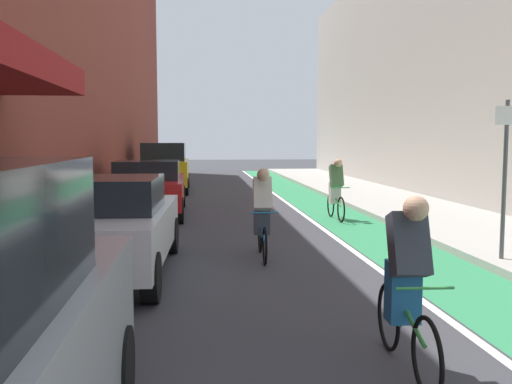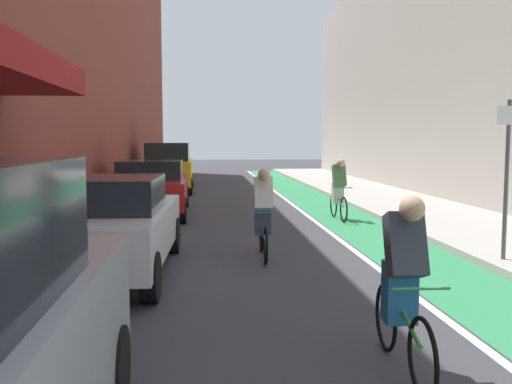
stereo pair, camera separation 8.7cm
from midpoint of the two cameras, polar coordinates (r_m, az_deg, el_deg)
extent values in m
plane|color=#38383D|center=(15.31, -1.98, -2.47)|extent=(89.11, 89.11, 0.00)
cube|color=#2D8451|center=(17.66, 6.47, -1.45)|extent=(1.60, 40.51, 0.00)
cube|color=white|center=(17.49, 3.58, -1.49)|extent=(0.12, 40.51, 0.00)
cube|color=#A8A59E|center=(18.34, 14.07, -1.11)|extent=(3.36, 40.51, 0.14)
cube|color=brown|center=(18.07, -20.41, 16.99)|extent=(3.00, 40.51, 11.66)
cube|color=#B2ADA3|center=(21.39, 19.99, 13.08)|extent=(2.40, 36.51, 10.15)
cylinder|color=black|center=(4.59, -14.75, -17.27)|extent=(0.23, 0.66, 0.66)
cube|color=silver|center=(8.90, -15.34, -3.91)|extent=(2.00, 4.32, 0.70)
cube|color=black|center=(8.62, -15.71, -0.36)|extent=(1.70, 1.84, 0.55)
cylinder|color=black|center=(10.66, -18.11, -4.38)|extent=(0.24, 0.67, 0.66)
cylinder|color=black|center=(10.38, -8.93, -4.44)|extent=(0.24, 0.67, 0.66)
cylinder|color=black|center=(7.70, -23.92, -8.27)|extent=(0.24, 0.67, 0.66)
cylinder|color=black|center=(7.30, -11.10, -8.64)|extent=(0.24, 0.67, 0.66)
cube|color=red|center=(15.72, -11.14, 0.13)|extent=(1.99, 4.62, 0.70)
cube|color=black|center=(15.45, -11.25, 2.18)|extent=(1.71, 1.95, 0.55)
cylinder|color=black|center=(17.57, -13.53, -0.52)|extent=(0.23, 0.66, 0.66)
cylinder|color=black|center=(17.44, -7.80, -0.46)|extent=(0.23, 0.66, 0.66)
cylinder|color=black|center=(14.14, -15.22, -1.96)|extent=(0.23, 0.66, 0.66)
cylinder|color=black|center=(13.98, -8.09, -1.91)|extent=(0.23, 0.66, 0.66)
cube|color=yellow|center=(22.75, -9.47, 2.06)|extent=(1.91, 4.41, 0.95)
cube|color=black|center=(22.50, -9.54, 4.06)|extent=(1.67, 2.65, 0.75)
cylinder|color=black|center=(24.48, -11.24, 1.14)|extent=(0.23, 0.66, 0.66)
cylinder|color=black|center=(24.39, -7.23, 1.19)|extent=(0.23, 0.66, 0.66)
cylinder|color=black|center=(21.21, -12.02, 0.49)|extent=(0.23, 0.66, 0.66)
cylinder|color=black|center=(21.11, -7.38, 0.54)|extent=(0.23, 0.66, 0.66)
torus|color=black|center=(4.84, 16.65, -16.02)|extent=(0.07, 0.67, 0.67)
torus|color=black|center=(5.78, 13.03, -12.37)|extent=(0.07, 0.67, 0.67)
cylinder|color=#338C3F|center=(5.24, 14.72, -11.77)|extent=(0.08, 0.96, 0.33)
cylinder|color=#338C3F|center=(5.38, 14.13, -10.40)|extent=(0.04, 0.12, 0.55)
cylinder|color=#338C3F|center=(4.74, 16.51, -9.48)|extent=(0.48, 0.04, 0.02)
cube|color=#1E598C|center=(5.29, 14.41, -9.89)|extent=(0.29, 0.25, 0.56)
cube|color=#333842|center=(5.07, 14.97, -5.24)|extent=(0.34, 0.41, 0.60)
sphere|color=tan|center=(4.87, 15.64, -1.63)|extent=(0.22, 0.22, 0.22)
cube|color=#333842|center=(5.18, 14.55, -4.78)|extent=(0.27, 0.28, 0.39)
torus|color=black|center=(9.30, 0.64, -5.56)|extent=(0.06, 0.64, 0.64)
torus|color=black|center=(10.33, 0.18, -4.46)|extent=(0.06, 0.64, 0.64)
cylinder|color=#1966A5|center=(9.78, 0.40, -3.72)|extent=(0.07, 0.96, 0.33)
cylinder|color=#1966A5|center=(9.95, 0.32, -3.10)|extent=(0.04, 0.12, 0.55)
cylinder|color=#1966A5|center=(9.29, 0.61, -2.14)|extent=(0.48, 0.04, 0.02)
cube|color=#333842|center=(9.86, 0.35, -2.76)|extent=(0.29, 0.25, 0.56)
cube|color=beige|center=(9.68, 0.41, -0.17)|extent=(0.33, 0.41, 0.60)
sphere|color=tan|center=(9.50, 0.48, 1.78)|extent=(0.22, 0.22, 0.22)
cube|color=beige|center=(9.80, 0.36, 0.01)|extent=(0.27, 0.28, 0.39)
torus|color=black|center=(14.20, 8.57, -1.80)|extent=(0.05, 0.66, 0.66)
torus|color=black|center=(15.21, 7.53, -1.32)|extent=(0.05, 0.66, 0.66)
cylinder|color=#338C3F|center=(14.68, 8.04, -0.70)|extent=(0.06, 0.96, 0.33)
cylinder|color=#338C3F|center=(14.85, 7.87, -0.32)|extent=(0.04, 0.12, 0.55)
cylinder|color=#338C3F|center=(14.22, 8.52, 0.44)|extent=(0.48, 0.03, 0.02)
cube|color=beige|center=(14.76, 7.95, -0.08)|extent=(0.28, 0.24, 0.56)
cube|color=#4C7247|center=(14.60, 8.10, 1.67)|extent=(0.33, 0.40, 0.60)
sphere|color=tan|center=(14.43, 8.27, 2.98)|extent=(0.22, 0.22, 0.22)
cylinder|color=#4C4C51|center=(9.85, 23.97, 1.12)|extent=(0.07, 0.07, 2.59)
cube|color=silver|center=(9.82, 24.26, 7.20)|extent=(0.44, 0.03, 0.30)
camera|label=1|loc=(0.04, -90.31, -0.03)|focal=38.87mm
camera|label=2|loc=(0.04, 89.69, 0.03)|focal=38.87mm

